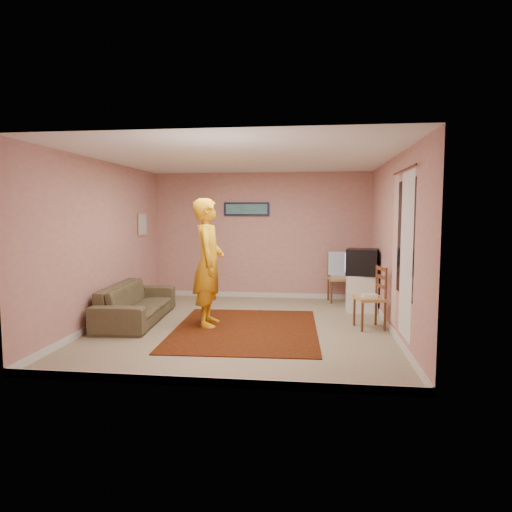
# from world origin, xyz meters

# --- Properties ---
(ground) EXTENTS (5.00, 5.00, 0.00)m
(ground) POSITION_xyz_m (0.00, 0.00, 0.00)
(ground) COLOR tan
(ground) RESTS_ON ground
(wall_back) EXTENTS (4.50, 0.02, 2.60)m
(wall_back) POSITION_xyz_m (0.00, 2.50, 1.30)
(wall_back) COLOR tan
(wall_back) RESTS_ON ground
(wall_front) EXTENTS (4.50, 0.02, 2.60)m
(wall_front) POSITION_xyz_m (0.00, -2.50, 1.30)
(wall_front) COLOR tan
(wall_front) RESTS_ON ground
(wall_left) EXTENTS (0.02, 5.00, 2.60)m
(wall_left) POSITION_xyz_m (-2.25, 0.00, 1.30)
(wall_left) COLOR tan
(wall_left) RESTS_ON ground
(wall_right) EXTENTS (0.02, 5.00, 2.60)m
(wall_right) POSITION_xyz_m (2.25, 0.00, 1.30)
(wall_right) COLOR tan
(wall_right) RESTS_ON ground
(ceiling) EXTENTS (4.50, 5.00, 0.02)m
(ceiling) POSITION_xyz_m (0.00, 0.00, 2.60)
(ceiling) COLOR white
(ceiling) RESTS_ON wall_back
(baseboard_back) EXTENTS (4.50, 0.02, 0.10)m
(baseboard_back) POSITION_xyz_m (0.00, 2.49, 0.05)
(baseboard_back) COLOR silver
(baseboard_back) RESTS_ON ground
(baseboard_front) EXTENTS (4.50, 0.02, 0.10)m
(baseboard_front) POSITION_xyz_m (0.00, -2.49, 0.05)
(baseboard_front) COLOR silver
(baseboard_front) RESTS_ON ground
(baseboard_left) EXTENTS (0.02, 5.00, 0.10)m
(baseboard_left) POSITION_xyz_m (-2.24, 0.00, 0.05)
(baseboard_left) COLOR silver
(baseboard_left) RESTS_ON ground
(baseboard_right) EXTENTS (0.02, 5.00, 0.10)m
(baseboard_right) POSITION_xyz_m (2.24, 0.00, 0.05)
(baseboard_right) COLOR silver
(baseboard_right) RESTS_ON ground
(window) EXTENTS (0.01, 1.10, 1.50)m
(window) POSITION_xyz_m (2.24, -0.90, 1.45)
(window) COLOR black
(window) RESTS_ON wall_right
(curtain_sheer) EXTENTS (0.01, 0.75, 2.10)m
(curtain_sheer) POSITION_xyz_m (2.23, -1.05, 1.25)
(curtain_sheer) COLOR white
(curtain_sheer) RESTS_ON wall_right
(curtain_floral) EXTENTS (0.01, 0.35, 2.10)m
(curtain_floral) POSITION_xyz_m (2.21, -0.35, 1.25)
(curtain_floral) COLOR white
(curtain_floral) RESTS_ON wall_right
(curtain_rod) EXTENTS (0.02, 1.40, 0.02)m
(curtain_rod) POSITION_xyz_m (2.20, -0.90, 2.32)
(curtain_rod) COLOR brown
(curtain_rod) RESTS_ON wall_right
(picture_back) EXTENTS (0.95, 0.04, 0.28)m
(picture_back) POSITION_xyz_m (-0.30, 2.47, 1.85)
(picture_back) COLOR #121732
(picture_back) RESTS_ON wall_back
(picture_left) EXTENTS (0.04, 0.38, 0.42)m
(picture_left) POSITION_xyz_m (-2.22, 1.60, 1.55)
(picture_left) COLOR #C8B88A
(picture_left) RESTS_ON wall_left
(area_rug) EXTENTS (2.27, 2.78, 0.01)m
(area_rug) POSITION_xyz_m (0.06, -0.19, 0.01)
(area_rug) COLOR black
(area_rug) RESTS_ON ground
(tv_cabinet) EXTENTS (0.52, 0.47, 0.66)m
(tv_cabinet) POSITION_xyz_m (1.95, 1.36, 0.33)
(tv_cabinet) COLOR white
(tv_cabinet) RESTS_ON ground
(crt_tv) EXTENTS (0.62, 0.57, 0.47)m
(crt_tv) POSITION_xyz_m (1.94, 1.36, 0.90)
(crt_tv) COLOR black
(crt_tv) RESTS_ON tv_cabinet
(chair_a) EXTENTS (0.49, 0.47, 0.52)m
(chair_a) POSITION_xyz_m (1.60, 2.20, 0.59)
(chair_a) COLOR tan
(chair_a) RESTS_ON ground
(dvd_player) EXTENTS (0.35, 0.28, 0.05)m
(dvd_player) POSITION_xyz_m (1.60, 2.20, 0.52)
(dvd_player) COLOR silver
(dvd_player) RESTS_ON chair_a
(blue_throw) EXTENTS (0.44, 0.06, 0.46)m
(blue_throw) POSITION_xyz_m (1.60, 2.20, 0.77)
(blue_throw) COLOR #8CC2E5
(blue_throw) RESTS_ON chair_a
(chair_b) EXTENTS (0.50, 0.52, 0.52)m
(chair_b) POSITION_xyz_m (1.94, 0.13, 0.59)
(chair_b) COLOR tan
(chair_b) RESTS_ON ground
(game_console) EXTENTS (0.23, 0.18, 0.04)m
(game_console) POSITION_xyz_m (1.94, 0.13, 0.51)
(game_console) COLOR white
(game_console) RESTS_ON chair_b
(sofa) EXTENTS (0.96, 2.13, 0.61)m
(sofa) POSITION_xyz_m (-1.80, 0.16, 0.30)
(sofa) COLOR brown
(sofa) RESTS_ON ground
(person) EXTENTS (0.55, 0.77, 2.00)m
(person) POSITION_xyz_m (-0.55, 0.01, 1.00)
(person) COLOR #EAA316
(person) RESTS_ON ground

